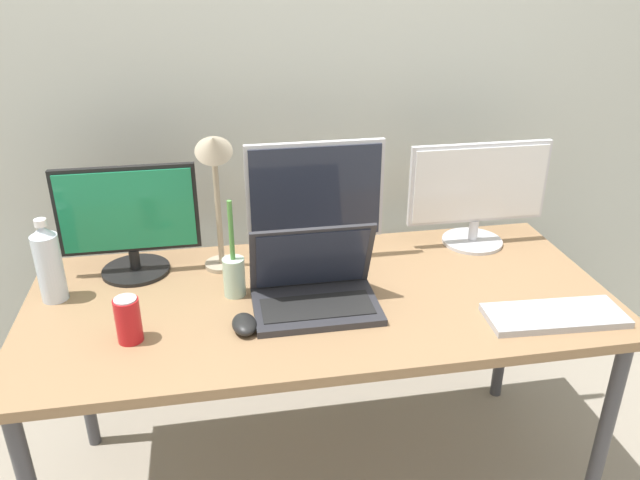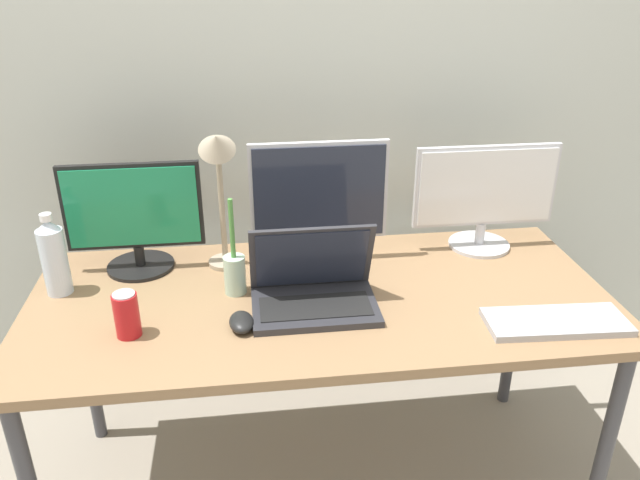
% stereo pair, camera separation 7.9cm
% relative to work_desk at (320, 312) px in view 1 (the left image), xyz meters
% --- Properties ---
extents(ground_plane, '(16.00, 16.00, 0.00)m').
position_rel_work_desk_xyz_m(ground_plane, '(0.00, 0.00, -0.68)').
color(ground_plane, gray).
extents(wall_back, '(7.00, 0.08, 2.60)m').
position_rel_work_desk_xyz_m(wall_back, '(0.00, 0.59, 0.62)').
color(wall_back, silver).
rests_on(wall_back, ground).
extents(work_desk, '(1.71, 0.77, 0.74)m').
position_rel_work_desk_xyz_m(work_desk, '(0.00, 0.00, 0.00)').
color(work_desk, '#424247').
rests_on(work_desk, ground).
extents(monitor_left, '(0.42, 0.21, 0.35)m').
position_rel_work_desk_xyz_m(monitor_left, '(-0.55, 0.24, 0.24)').
color(monitor_left, black).
rests_on(monitor_left, work_desk).
extents(monitor_center, '(0.44, 0.21, 0.40)m').
position_rel_work_desk_xyz_m(monitor_center, '(0.03, 0.23, 0.26)').
color(monitor_center, silver).
rests_on(monitor_center, work_desk).
extents(monitor_right, '(0.48, 0.21, 0.36)m').
position_rel_work_desk_xyz_m(monitor_right, '(0.58, 0.26, 0.25)').
color(monitor_right, silver).
rests_on(monitor_right, work_desk).
extents(laptop_silver, '(0.35, 0.24, 0.24)m').
position_rel_work_desk_xyz_m(laptop_silver, '(-0.03, -0.05, 0.12)').
color(laptop_silver, '#2D2D33').
rests_on(laptop_silver, work_desk).
extents(keyboard_main, '(0.39, 0.17, 0.02)m').
position_rel_work_desk_xyz_m(keyboard_main, '(0.62, -0.24, 0.07)').
color(keyboard_main, '#B2B2B7').
rests_on(keyboard_main, work_desk).
extents(mouse_by_keyboard, '(0.07, 0.11, 0.04)m').
position_rel_work_desk_xyz_m(mouse_by_keyboard, '(-0.23, -0.15, 0.08)').
color(mouse_by_keyboard, black).
rests_on(mouse_by_keyboard, work_desk).
extents(water_bottle, '(0.07, 0.07, 0.25)m').
position_rel_work_desk_xyz_m(water_bottle, '(-0.77, 0.11, 0.18)').
color(water_bottle, silver).
rests_on(water_bottle, work_desk).
extents(soda_can_near_keyboard, '(0.07, 0.07, 0.13)m').
position_rel_work_desk_xyz_m(soda_can_near_keyboard, '(-0.53, -0.14, 0.12)').
color(soda_can_near_keyboard, red).
rests_on(soda_can_near_keyboard, work_desk).
extents(bamboo_vase, '(0.06, 0.06, 0.30)m').
position_rel_work_desk_xyz_m(bamboo_vase, '(-0.25, 0.05, 0.13)').
color(bamboo_vase, '#B2D1B7').
rests_on(bamboo_vase, work_desk).
extents(desk_lamp, '(0.11, 0.18, 0.48)m').
position_rel_work_desk_xyz_m(desk_lamp, '(-0.28, 0.19, 0.39)').
color(desk_lamp, tan).
rests_on(desk_lamp, work_desk).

